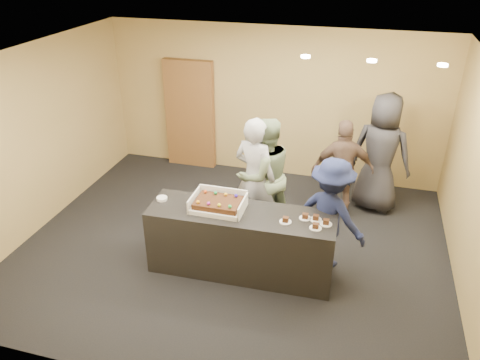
{
  "coord_description": "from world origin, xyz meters",
  "views": [
    {
      "loc": [
        1.59,
        -5.36,
        4.01
      ],
      "look_at": [
        0.09,
        0.0,
        1.09
      ],
      "focal_mm": 35.0,
      "sensor_mm": 36.0,
      "label": 1
    }
  ],
  "objects_px": {
    "person_server_grey": "(255,178)",
    "sheet_cake": "(218,203)",
    "storage_cabinet": "(190,114)",
    "serving_counter": "(241,242)",
    "person_sage_man": "(265,176)",
    "person_navy_man": "(330,214)",
    "cake_box": "(219,205)",
    "person_dark_suit": "(381,153)",
    "person_brown_extra": "(342,170)",
    "plate_stack": "(162,198)"
  },
  "relations": [
    {
      "from": "serving_counter",
      "to": "person_brown_extra",
      "type": "bearing_deg",
      "value": 55.25
    },
    {
      "from": "person_server_grey",
      "to": "person_sage_man",
      "type": "xyz_separation_m",
      "value": [
        0.11,
        0.15,
        -0.03
      ]
    },
    {
      "from": "person_navy_man",
      "to": "person_dark_suit",
      "type": "height_order",
      "value": "person_dark_suit"
    },
    {
      "from": "serving_counter",
      "to": "sheet_cake",
      "type": "distance_m",
      "value": 0.63
    },
    {
      "from": "cake_box",
      "to": "person_brown_extra",
      "type": "xyz_separation_m",
      "value": [
        1.44,
        1.71,
        -0.14
      ]
    },
    {
      "from": "person_sage_man",
      "to": "serving_counter",
      "type": "bearing_deg",
      "value": 47.76
    },
    {
      "from": "person_brown_extra",
      "to": "person_dark_suit",
      "type": "bearing_deg",
      "value": -153.23
    },
    {
      "from": "storage_cabinet",
      "to": "plate_stack",
      "type": "xyz_separation_m",
      "value": [
        0.7,
        -2.88,
        -0.1
      ]
    },
    {
      "from": "person_navy_man",
      "to": "person_brown_extra",
      "type": "relative_size",
      "value": 0.97
    },
    {
      "from": "serving_counter",
      "to": "sheet_cake",
      "type": "relative_size",
      "value": 4.18
    },
    {
      "from": "sheet_cake",
      "to": "person_server_grey",
      "type": "bearing_deg",
      "value": 75.44
    },
    {
      "from": "person_sage_man",
      "to": "person_brown_extra",
      "type": "height_order",
      "value": "person_sage_man"
    },
    {
      "from": "storage_cabinet",
      "to": "sheet_cake",
      "type": "distance_m",
      "value": 3.28
    },
    {
      "from": "person_sage_man",
      "to": "plate_stack",
      "type": "bearing_deg",
      "value": 3.43
    },
    {
      "from": "sheet_cake",
      "to": "storage_cabinet",
      "type": "bearing_deg",
      "value": 117.2
    },
    {
      "from": "person_server_grey",
      "to": "sheet_cake",
      "type": "bearing_deg",
      "value": 95.12
    },
    {
      "from": "person_dark_suit",
      "to": "person_brown_extra",
      "type": "bearing_deg",
      "value": 56.49
    },
    {
      "from": "person_server_grey",
      "to": "person_navy_man",
      "type": "xyz_separation_m",
      "value": [
        1.14,
        -0.5,
        -0.13
      ]
    },
    {
      "from": "person_server_grey",
      "to": "person_dark_suit",
      "type": "distance_m",
      "value": 2.13
    },
    {
      "from": "cake_box",
      "to": "person_dark_suit",
      "type": "height_order",
      "value": "person_dark_suit"
    },
    {
      "from": "plate_stack",
      "to": "person_server_grey",
      "type": "relative_size",
      "value": 0.08
    },
    {
      "from": "serving_counter",
      "to": "person_brown_extra",
      "type": "height_order",
      "value": "person_brown_extra"
    },
    {
      "from": "person_brown_extra",
      "to": "cake_box",
      "type": "bearing_deg",
      "value": 37.38
    },
    {
      "from": "person_brown_extra",
      "to": "person_sage_man",
      "type": "bearing_deg",
      "value": 17.77
    },
    {
      "from": "cake_box",
      "to": "storage_cabinet",
      "type": "bearing_deg",
      "value": 117.4
    },
    {
      "from": "person_navy_man",
      "to": "plate_stack",
      "type": "bearing_deg",
      "value": 37.4
    },
    {
      "from": "storage_cabinet",
      "to": "person_navy_man",
      "type": "bearing_deg",
      "value": -40.51
    },
    {
      "from": "person_server_grey",
      "to": "cake_box",
      "type": "bearing_deg",
      "value": 94.77
    },
    {
      "from": "cake_box",
      "to": "serving_counter",
      "type": "bearing_deg",
      "value": -4.65
    },
    {
      "from": "person_sage_man",
      "to": "person_navy_man",
      "type": "height_order",
      "value": "person_sage_man"
    },
    {
      "from": "cake_box",
      "to": "plate_stack",
      "type": "height_order",
      "value": "cake_box"
    },
    {
      "from": "plate_stack",
      "to": "person_brown_extra",
      "type": "bearing_deg",
      "value": 37.46
    },
    {
      "from": "storage_cabinet",
      "to": "person_dark_suit",
      "type": "bearing_deg",
      "value": -11.87
    },
    {
      "from": "storage_cabinet",
      "to": "person_server_grey",
      "type": "height_order",
      "value": "storage_cabinet"
    },
    {
      "from": "serving_counter",
      "to": "person_sage_man",
      "type": "bearing_deg",
      "value": 85.73
    },
    {
      "from": "serving_counter",
      "to": "plate_stack",
      "type": "height_order",
      "value": "plate_stack"
    },
    {
      "from": "serving_counter",
      "to": "storage_cabinet",
      "type": "bearing_deg",
      "value": 120.06
    },
    {
      "from": "sheet_cake",
      "to": "person_navy_man",
      "type": "height_order",
      "value": "person_navy_man"
    },
    {
      "from": "storage_cabinet",
      "to": "person_dark_suit",
      "type": "height_order",
      "value": "storage_cabinet"
    },
    {
      "from": "serving_counter",
      "to": "person_dark_suit",
      "type": "relative_size",
      "value": 1.24
    },
    {
      "from": "person_sage_man",
      "to": "person_dark_suit",
      "type": "distance_m",
      "value": 1.95
    },
    {
      "from": "cake_box",
      "to": "person_dark_suit",
      "type": "relative_size",
      "value": 0.35
    },
    {
      "from": "sheet_cake",
      "to": "person_navy_man",
      "type": "bearing_deg",
      "value": 17.98
    },
    {
      "from": "storage_cabinet",
      "to": "person_sage_man",
      "type": "distance_m",
      "value": 2.59
    },
    {
      "from": "person_sage_man",
      "to": "sheet_cake",
      "type": "bearing_deg",
      "value": 32.47
    },
    {
      "from": "serving_counter",
      "to": "sheet_cake",
      "type": "bearing_deg",
      "value": 178.3
    },
    {
      "from": "person_server_grey",
      "to": "person_brown_extra",
      "type": "distance_m",
      "value": 1.43
    },
    {
      "from": "person_sage_man",
      "to": "person_brown_extra",
      "type": "bearing_deg",
      "value": 170.73
    },
    {
      "from": "plate_stack",
      "to": "person_navy_man",
      "type": "xyz_separation_m",
      "value": [
        2.18,
        0.42,
        -0.13
      ]
    },
    {
      "from": "person_sage_man",
      "to": "person_navy_man",
      "type": "distance_m",
      "value": 1.22
    }
  ]
}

